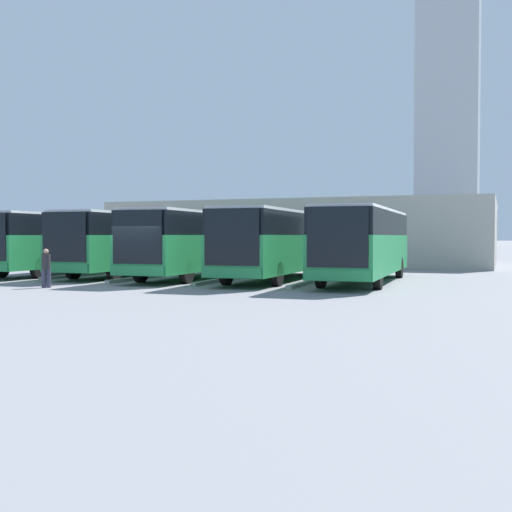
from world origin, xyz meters
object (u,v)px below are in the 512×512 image
Objects in this scene: pedestrian at (46,267)px; bus_2 at (198,241)px; bus_3 at (133,241)px; bus_4 at (65,241)px; bus_0 at (365,242)px; bus_1 at (277,241)px.

bus_2 is at bearing 35.04° from pedestrian.
bus_3 is 7.76× the size of pedestrian.
bus_4 reaches higher than pedestrian.
bus_3 is 8.56m from pedestrian.
bus_3 is 1.00× the size of bus_4.
bus_0 is at bearing 174.11° from bus_3.
bus_0 is 7.76× the size of pedestrian.
pedestrian is (7.24, 7.72, -0.99)m from bus_1.
bus_1 is 7.76× the size of pedestrian.
bus_0 is at bearing 176.49° from bus_1.
bus_2 is at bearing -1.94° from bus_1.
bus_1 reaches higher than pedestrian.
bus_3 is 4.22m from bus_4.
bus_1 is 1.00× the size of bus_4.
pedestrian is at bearing 121.22° from bus_4.
bus_0 is 16.86m from bus_4.
bus_0 and bus_1 have the same top height.
bus_1 is 12.65m from bus_4.
pedestrian is at bearing 66.23° from bus_2.
bus_4 is (12.64, -0.44, 0.00)m from bus_1.
bus_3 is at bearing -7.08° from bus_1.
bus_1 is 4.21m from bus_2.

